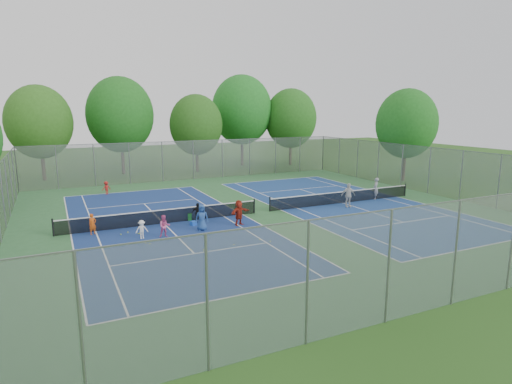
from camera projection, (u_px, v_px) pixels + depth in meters
ground at (262, 212)px, 30.23m from camera, size 120.00×120.00×0.00m
court_pad at (262, 212)px, 30.23m from camera, size 32.00×32.00×0.01m
court_left at (164, 224)px, 27.27m from camera, size 10.97×23.77×0.01m
court_right at (343, 203)px, 33.19m from camera, size 10.97×23.77×0.01m
net_left at (164, 217)px, 27.18m from camera, size 12.87×0.10×0.91m
net_right at (343, 197)px, 33.11m from camera, size 12.87×0.10×0.91m
fence_north at (193, 160)px, 44.01m from camera, size 32.00×0.10×4.00m
fence_south at (455, 254)px, 15.68m from camera, size 32.00×0.10×4.00m
fence_east at (429, 171)px, 36.62m from camera, size 0.10×32.00×4.00m
tree_nw at (39, 122)px, 42.65m from camera, size 6.40×6.40×9.58m
tree_nl at (120, 115)px, 46.80m from camera, size 7.20×7.20×10.69m
tree_nc at (196, 125)px, 48.64m from camera, size 6.00×6.00×8.85m
tree_nr at (242, 110)px, 53.94m from camera, size 7.60×7.60×11.42m
tree_ne at (291, 118)px, 54.91m from camera, size 6.60×6.60×9.77m
tree_side_e at (407, 124)px, 42.48m from camera, size 6.00×6.00×9.20m
ball_crate at (193, 223)px, 26.83m from camera, size 0.40×0.40×0.28m
ball_hopper at (190, 217)px, 28.02m from camera, size 0.31×0.31×0.48m
student_a at (93, 224)px, 24.80m from camera, size 0.54×0.47×1.25m
student_b at (165, 226)px, 24.32m from camera, size 0.67×0.54×1.29m
student_c at (142, 229)px, 24.05m from camera, size 0.70×0.41×1.07m
student_d at (198, 213)px, 27.49m from camera, size 0.78×0.39×1.29m
student_e at (202, 218)px, 25.64m from camera, size 0.87×0.67×1.58m
student_f at (239, 213)px, 26.77m from camera, size 1.57×0.99×1.62m
child_far_baseline at (106, 188)px, 36.43m from camera, size 0.84×0.64×1.15m
instructor at (376, 189)px, 34.47m from camera, size 0.76×0.74×1.77m
teen_court_b at (348, 195)px, 31.72m from camera, size 1.13×0.67×1.80m
tennis_ball_0 at (140, 234)px, 24.93m from camera, size 0.07×0.07×0.07m
tennis_ball_1 at (204, 250)px, 22.06m from camera, size 0.07×0.07×0.07m
tennis_ball_2 at (128, 232)px, 25.23m from camera, size 0.07×0.07×0.07m
tennis_ball_3 at (150, 244)px, 23.07m from camera, size 0.07×0.07×0.07m
tennis_ball_4 at (138, 234)px, 24.96m from camera, size 0.07×0.07×0.07m
tennis_ball_5 at (234, 245)px, 22.92m from camera, size 0.07×0.07×0.07m
tennis_ball_6 at (270, 242)px, 23.50m from camera, size 0.07×0.07×0.07m
tennis_ball_7 at (191, 250)px, 22.10m from camera, size 0.07×0.07×0.07m
tennis_ball_8 at (140, 234)px, 25.02m from camera, size 0.07×0.07×0.07m
tennis_ball_9 at (121, 235)px, 24.78m from camera, size 0.07×0.07×0.07m
tennis_ball_10 at (146, 244)px, 23.17m from camera, size 0.07×0.07×0.07m
tennis_ball_11 at (260, 240)px, 23.84m from camera, size 0.07×0.07×0.07m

